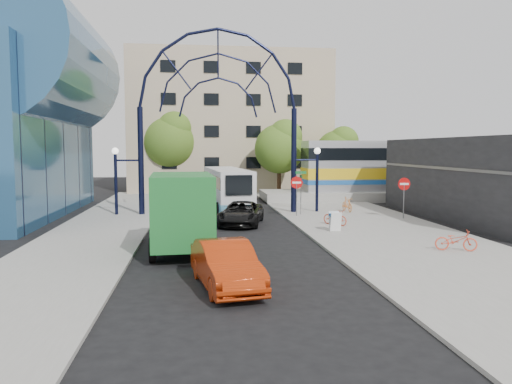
{
  "coord_description": "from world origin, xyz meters",
  "views": [
    {
      "loc": [
        -1.43,
        -18.74,
        4.33
      ],
      "look_at": [
        1.51,
        6.0,
        2.17
      ],
      "focal_mm": 35.0,
      "sensor_mm": 36.0,
      "label": 1
    }
  ],
  "objects": [
    {
      "name": "ground",
      "position": [
        0.0,
        0.0,
        0.0
      ],
      "size": [
        120.0,
        120.0,
        0.0
      ],
      "primitive_type": "plane",
      "color": "black",
      "rests_on": "ground"
    },
    {
      "name": "sidewalk_east",
      "position": [
        8.0,
        4.0,
        0.06
      ],
      "size": [
        8.0,
        56.0,
        0.12
      ],
      "primitive_type": "cube",
      "color": "gray",
      "rests_on": "ground"
    },
    {
      "name": "plaza_west",
      "position": [
        -6.5,
        6.0,
        0.06
      ],
      "size": [
        5.0,
        50.0,
        0.12
      ],
      "primitive_type": "cube",
      "color": "gray",
      "rests_on": "ground"
    },
    {
      "name": "gateway_arch",
      "position": [
        0.0,
        14.0,
        8.56
      ],
      "size": [
        13.64,
        0.44,
        12.1
      ],
      "color": "black",
      "rests_on": "ground"
    },
    {
      "name": "stop_sign",
      "position": [
        4.8,
        12.0,
        1.99
      ],
      "size": [
        0.8,
        0.07,
        2.5
      ],
      "color": "slate",
      "rests_on": "sidewalk_east"
    },
    {
      "name": "do_not_enter_sign",
      "position": [
        11.0,
        10.0,
        1.98
      ],
      "size": [
        0.76,
        0.07,
        2.48
      ],
      "color": "slate",
      "rests_on": "sidewalk_east"
    },
    {
      "name": "street_name_sign",
      "position": [
        5.2,
        12.6,
        2.13
      ],
      "size": [
        0.7,
        0.7,
        2.8
      ],
      "color": "slate",
      "rests_on": "sidewalk_east"
    },
    {
      "name": "sandwich_board",
      "position": [
        5.6,
        5.98,
        0.74
      ],
      "size": [
        0.55,
        0.61,
        0.99
      ],
      "color": "white",
      "rests_on": "sidewalk_east"
    },
    {
      "name": "commercial_block_east",
      "position": [
        16.0,
        10.0,
        2.5
      ],
      "size": [
        6.0,
        16.0,
        5.0
      ],
      "primitive_type": "cube",
      "color": "black",
      "rests_on": "ground"
    },
    {
      "name": "apartment_block",
      "position": [
        2.0,
        34.97,
        7.0
      ],
      "size": [
        20.0,
        12.1,
        14.0
      ],
      "color": "#C4B088",
      "rests_on": "ground"
    },
    {
      "name": "train_platform",
      "position": [
        20.0,
        22.0,
        0.4
      ],
      "size": [
        32.0,
        5.0,
        0.8
      ],
      "primitive_type": "cube",
      "color": "gray",
      "rests_on": "ground"
    },
    {
      "name": "train_car",
      "position": [
        20.0,
        22.0,
        2.9
      ],
      "size": [
        25.1,
        3.05,
        4.2
      ],
      "color": "#B7B7BC",
      "rests_on": "train_platform"
    },
    {
      "name": "tree_north_a",
      "position": [
        6.12,
        25.93,
        4.61
      ],
      "size": [
        4.48,
        4.48,
        7.0
      ],
      "color": "#382314",
      "rests_on": "ground"
    },
    {
      "name": "tree_north_b",
      "position": [
        -3.88,
        29.93,
        5.27
      ],
      "size": [
        5.12,
        5.12,
        8.0
      ],
      "color": "#382314",
      "rests_on": "ground"
    },
    {
      "name": "tree_north_c",
      "position": [
        12.12,
        27.93,
        4.28
      ],
      "size": [
        4.16,
        4.16,
        6.5
      ],
      "color": "#382314",
      "rests_on": "ground"
    },
    {
      "name": "city_bus",
      "position": [
        0.74,
        17.62,
        1.51
      ],
      "size": [
        3.2,
        10.63,
        2.88
      ],
      "rotation": [
        0.0,
        0.0,
        0.09
      ],
      "color": "silver",
      "rests_on": "ground"
    },
    {
      "name": "green_truck",
      "position": [
        -2.09,
        2.48,
        1.65
      ],
      "size": [
        2.8,
        6.66,
        3.31
      ],
      "rotation": [
        0.0,
        0.0,
        0.05
      ],
      "color": "black",
      "rests_on": "ground"
    },
    {
      "name": "black_suv",
      "position": [
        1.05,
        9.37,
        0.67
      ],
      "size": [
        3.23,
        5.17,
        1.33
      ],
      "primitive_type": "imported",
      "rotation": [
        0.0,
        0.0,
        -0.23
      ],
      "color": "black",
      "rests_on": "ground"
    },
    {
      "name": "red_sedan",
      "position": [
        -0.55,
        -3.45,
        0.73
      ],
      "size": [
        2.29,
        4.63,
        1.46
      ],
      "primitive_type": "imported",
      "rotation": [
        0.0,
        0.0,
        0.17
      ],
      "color": "#AB2C0A",
      "rests_on": "ground"
    },
    {
      "name": "bike_near_a",
      "position": [
        6.18,
        8.0,
        0.55
      ],
      "size": [
        1.39,
        1.67,
        0.86
      ],
      "primitive_type": "imported",
      "rotation": [
        0.0,
        0.0,
        0.6
      ],
      "color": "#CB4228",
      "rests_on": "sidewalk_east"
    },
    {
      "name": "bike_near_b",
      "position": [
        8.6,
        13.68,
        0.6
      ],
      "size": [
        0.61,
        1.63,
        0.95
      ],
      "primitive_type": "imported",
      "rotation": [
        0.0,
        0.0,
        0.11
      ],
      "color": "orange",
      "rests_on": "sidewalk_east"
    },
    {
      "name": "bike_far_a",
      "position": [
        9.21,
        0.51,
        0.56
      ],
      "size": [
        1.77,
        1.09,
        0.88
      ],
      "primitive_type": "imported",
      "rotation": [
        0.0,
        0.0,
        1.24
      ],
      "color": "#E3472D",
      "rests_on": "sidewalk_east"
    }
  ]
}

